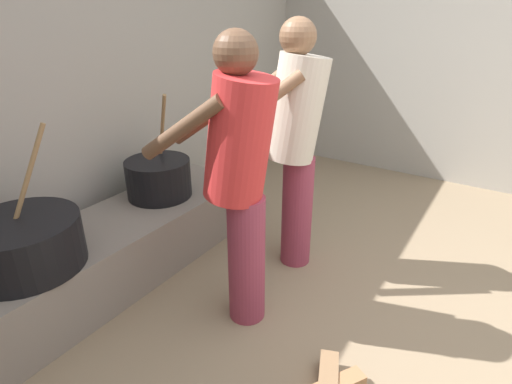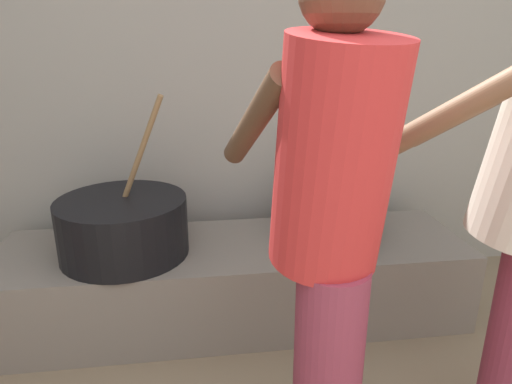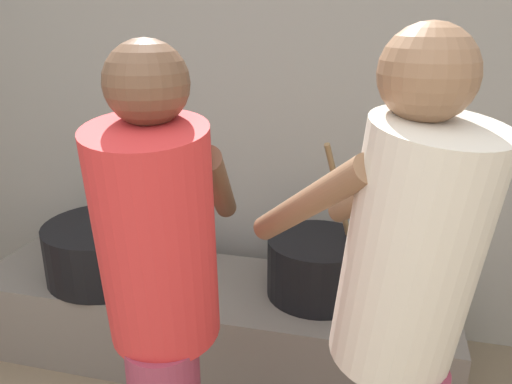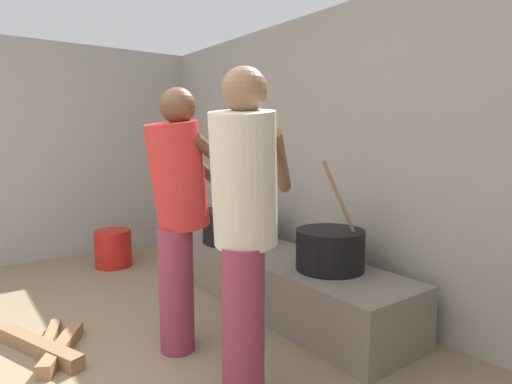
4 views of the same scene
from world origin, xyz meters
name	(u,v)px [view 1 (image 1 of 4)]	position (x,y,z in m)	size (l,w,h in m)	color
block_enclosure_rear	(76,92)	(0.00, 2.68, 1.09)	(5.63, 0.20, 2.19)	#9E998E
hearth_ledge	(110,252)	(-0.30, 2.16, 0.20)	(2.20, 0.60, 0.39)	slate
cooking_pot_main	(159,178)	(0.20, 2.19, 0.53)	(0.44, 0.44, 0.71)	black
cooking_pot_secondary	(24,244)	(-0.79, 2.13, 0.52)	(0.57, 0.57, 0.71)	black
cook_in_cream_shirt	(295,136)	(0.51, 1.30, 0.89)	(0.68, 0.69, 1.56)	#8C3347
cook_in_red_shirt	(239,172)	(-0.11, 1.28, 0.87)	(0.44, 0.69, 1.52)	#8C3347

